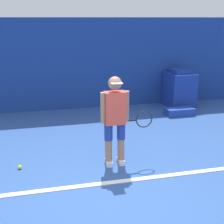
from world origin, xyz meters
name	(u,v)px	position (x,y,z in m)	size (l,w,h in m)	color
ground_plane	(107,195)	(0.00, 0.00, 0.00)	(24.00, 24.00, 0.00)	#2D5193
back_wall	(69,65)	(0.00, 4.58, 1.22)	(24.00, 0.10, 2.44)	navy
court_baseline	(102,184)	(0.00, 0.32, 0.01)	(21.60, 0.10, 0.01)	white
tennis_player	(116,117)	(0.36, 0.94, 0.84)	(0.91, 0.29, 1.53)	#A37556
tennis_ball	(20,167)	(-1.24, 1.12, 0.03)	(0.07, 0.07, 0.07)	#D1E533
covered_chair	(179,89)	(3.01, 4.07, 0.51)	(0.70, 0.82, 1.06)	navy
equipment_bag	(180,112)	(2.68, 3.29, 0.09)	(0.73, 0.36, 0.19)	#1E3D99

